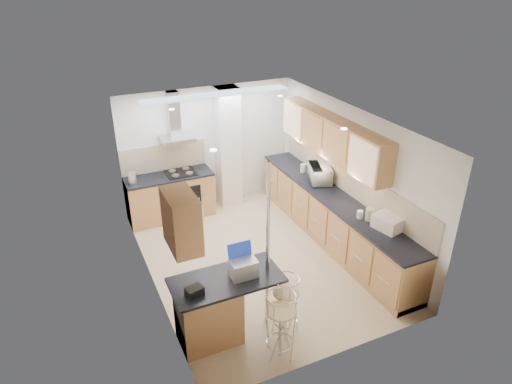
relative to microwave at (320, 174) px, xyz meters
name	(u,v)px	position (x,y,z in m)	size (l,w,h in m)	color
ground	(258,259)	(-1.59, -0.63, -1.08)	(4.80, 4.80, 0.00)	beige
room_shell	(266,167)	(-1.27, -0.25, 0.46)	(3.64, 4.84, 2.51)	silver
right_counter	(332,218)	(-0.09, -0.63, -0.62)	(0.63, 4.40, 0.92)	#C3784E
back_counter	(170,196)	(-2.54, 1.47, -0.62)	(1.70, 0.63, 0.92)	#C3784E
peninsula	(227,307)	(-2.72, -2.08, -0.60)	(1.47, 0.72, 0.94)	#C3784E
microwave	(320,174)	(0.00, 0.00, 0.00)	(0.58, 0.39, 0.32)	white
laptop	(243,268)	(-2.49, -2.10, -0.02)	(0.35, 0.26, 0.24)	#A2A5AA
bag	(194,291)	(-3.19, -2.21, -0.08)	(0.21, 0.15, 0.11)	black
bar_stool_near	(281,326)	(-2.25, -2.73, -0.59)	(0.40, 0.40, 0.99)	tan
bar_stool_end	(286,306)	(-1.99, -2.39, -0.61)	(0.38, 0.38, 0.93)	tan
jar_a	(318,181)	(-0.13, -0.14, -0.07)	(0.12, 0.12, 0.18)	white
jar_b	(303,168)	(-0.07, 0.51, -0.08)	(0.11, 0.11, 0.16)	white
jar_c	(370,214)	(-0.05, -1.58, -0.06)	(0.14, 0.14, 0.20)	#AEAC8B
jar_d	(360,214)	(-0.15, -1.46, -0.10)	(0.10, 0.10, 0.13)	white
bread_bin	(388,222)	(0.04, -1.92, -0.05)	(0.34, 0.42, 0.22)	white
kettle	(133,178)	(-3.24, 1.37, -0.04)	(0.16, 0.16, 0.23)	silver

